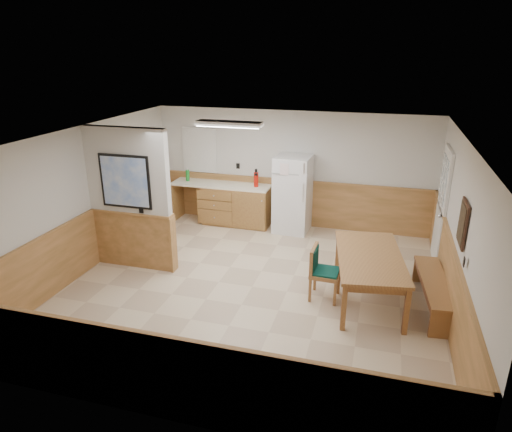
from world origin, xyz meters
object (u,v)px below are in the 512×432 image
(dining_bench, at_px, (434,287))
(fire_extinguisher, at_px, (256,179))
(soap_bottle, at_px, (188,175))
(refrigerator, at_px, (293,194))
(dining_chair, at_px, (320,269))
(dining_table, at_px, (370,261))

(dining_bench, height_order, fire_extinguisher, fire_extinguisher)
(dining_bench, bearing_deg, soap_bottle, 148.26)
(refrigerator, xyz_separation_m, fire_extinguisher, (-0.82, 0.06, 0.26))
(dining_bench, bearing_deg, dining_chair, -179.48)
(refrigerator, distance_m, soap_bottle, 2.43)
(refrigerator, bearing_deg, fire_extinguisher, 179.04)
(refrigerator, relative_size, dining_chair, 1.92)
(dining_table, xyz_separation_m, soap_bottle, (-4.13, 2.58, 0.36))
(dining_table, distance_m, fire_extinguisher, 3.62)
(refrigerator, xyz_separation_m, dining_table, (1.71, -2.50, -0.15))
(dining_table, height_order, soap_bottle, soap_bottle)
(dining_table, relative_size, fire_extinguisher, 5.27)
(dining_table, bearing_deg, dining_chair, -177.70)
(fire_extinguisher, height_order, soap_bottle, fire_extinguisher)
(refrigerator, xyz_separation_m, dining_chair, (0.98, -2.64, -0.32))
(dining_chair, xyz_separation_m, fire_extinguisher, (-1.80, 2.70, 0.58))
(dining_table, bearing_deg, soap_bottle, 139.15)
(dining_bench, xyz_separation_m, fire_extinguisher, (-3.50, 2.53, 0.72))
(dining_chair, bearing_deg, refrigerator, 112.71)
(refrigerator, distance_m, dining_chair, 2.84)
(dining_table, height_order, dining_chair, dining_chair)
(dining_bench, xyz_separation_m, dining_chair, (-1.70, -0.17, 0.15))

